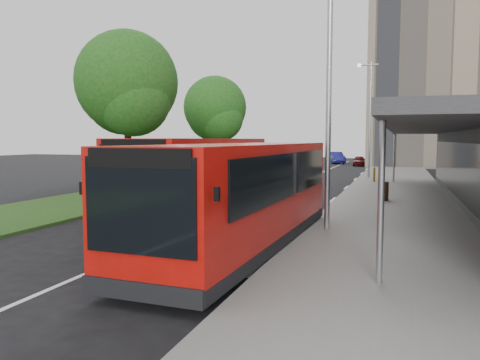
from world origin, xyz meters
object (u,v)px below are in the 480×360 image
object	(u,v)px
lamp_post_far	(369,112)
car_near	(359,161)
tree_mid	(127,89)
bus_main	(243,196)
lamp_post_near	(326,74)
tree_far	(215,112)
bus_second	(201,175)
litter_bin	(383,191)
car_far	(336,158)
bollard	(374,175)

from	to	relation	value
lamp_post_far	car_near	bearing A→B (deg)	96.37
tree_mid	bus_main	size ratio (longest dim) A/B	0.86
lamp_post_near	car_near	world-z (taller)	lamp_post_near
tree_far	lamp_post_far	distance (m)	11.17
bus_main	bus_second	bearing A→B (deg)	125.49
litter_bin	car_far	xyz separation A→B (m)	(-6.39, 34.00, 0.12)
litter_bin	bollard	xyz separation A→B (m)	(-0.84, 9.36, 0.04)
tree_mid	lamp_post_far	distance (m)	17.09
car_near	litter_bin	bearing A→B (deg)	-87.27
lamp_post_near	lamp_post_far	distance (m)	20.00
lamp_post_near	car_near	xyz separation A→B (m)	(-1.93, 37.24, -4.18)
litter_bin	bus_second	bearing A→B (deg)	-142.60
tree_far	car_far	world-z (taller)	tree_far
lamp_post_far	lamp_post_near	bearing A→B (deg)	-90.00
lamp_post_far	car_near	distance (m)	17.84
bus_main	tree_mid	bearing A→B (deg)	136.24
litter_bin	tree_far	bearing A→B (deg)	137.27
bollard	car_far	xyz separation A→B (m)	(-5.54, 24.63, 0.08)
lamp_post_far	car_near	size ratio (longest dim) A/B	2.52
tree_mid	bus_main	xyz separation A→B (m)	(9.46, -9.70, -3.98)
lamp_post_far	bollard	distance (m)	5.26
car_near	lamp_post_near	bearing A→B (deg)	-90.79
car_far	car_near	bearing A→B (deg)	-75.24
litter_bin	car_far	size ratio (longest dim) A/B	0.20
bollard	car_far	bearing A→B (deg)	102.68
tree_mid	bollard	bearing A→B (deg)	39.65
tree_far	car_near	size ratio (longest dim) A/B	2.38
bus_second	litter_bin	xyz separation A→B (m)	(6.51, 4.98, -0.90)
lamp_post_far	litter_bin	distance (m)	13.33
bus_main	car_near	distance (m)	39.90
lamp_post_far	litter_bin	size ratio (longest dim) A/B	9.68
lamp_post_near	bus_second	xyz separation A→B (m)	(-5.05, 2.45, -3.25)
car_near	car_far	xyz separation A→B (m)	(-3.00, 4.18, 0.14)
lamp_post_near	bollard	bearing A→B (deg)	87.90
tree_far	tree_mid	bearing A→B (deg)	-90.00
lamp_post_far	bollard	size ratio (longest dim) A/B	8.90
tree_far	litter_bin	xyz separation A→B (m)	(12.59, -11.63, -4.32)
tree_far	bus_main	xyz separation A→B (m)	(9.46, -21.70, -3.49)
bollard	bus_second	bearing A→B (deg)	-111.55
lamp_post_far	litter_bin	world-z (taller)	lamp_post_far
tree_far	bus_second	world-z (taller)	tree_far
tree_far	bus_second	xyz separation A→B (m)	(6.08, -16.60, -3.42)
car_near	car_far	world-z (taller)	car_far
tree_mid	car_far	xyz separation A→B (m)	(6.20, 34.37, -4.70)
lamp_post_far	car_far	bearing A→B (deg)	102.95
lamp_post_near	car_far	world-z (taller)	lamp_post_near
tree_far	litter_bin	bearing A→B (deg)	-42.73
tree_mid	bollard	size ratio (longest dim) A/B	9.27
lamp_post_near	car_far	bearing A→B (deg)	96.78
bus_second	car_near	bearing A→B (deg)	83.52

